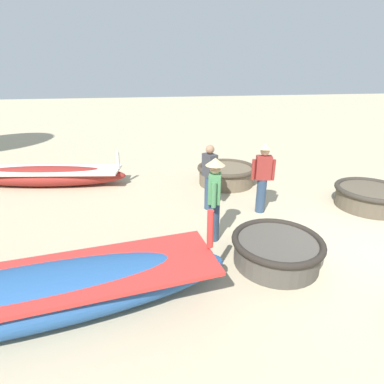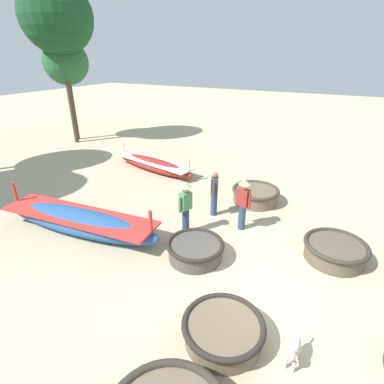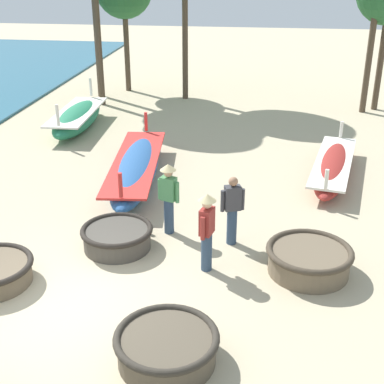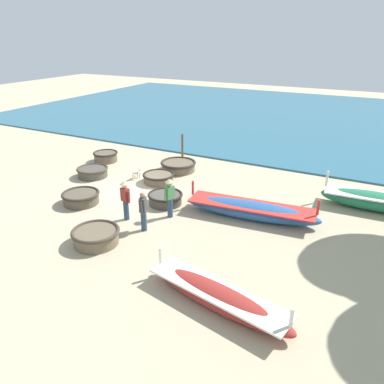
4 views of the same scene
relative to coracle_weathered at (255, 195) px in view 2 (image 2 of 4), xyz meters
name	(u,v)px [view 2 (image 2 of 4)]	position (x,y,z in m)	size (l,w,h in m)	color
ground_plane	(267,294)	(-4.46, -1.66, -0.30)	(80.00, 80.00, 0.00)	#BCAD8C
coracle_weathered	(255,195)	(0.00, 0.00, 0.00)	(1.72, 1.72, 0.55)	brown
coracle_nearest	(195,249)	(-4.03, 0.44, -0.03)	(1.55, 1.55, 0.49)	#4C473F
coracle_upturned	(335,250)	(-2.34, -2.89, -0.02)	(1.65, 1.65, 0.52)	brown
coracle_center	(223,330)	(-6.06, -1.21, -0.05)	(1.60, 1.60, 0.47)	brown
long_boat_white_hull	(79,221)	(-4.49, 4.22, 0.05)	(1.69, 5.62, 1.23)	#285693
long_boat_red_hull	(154,164)	(1.00, 5.20, 0.00)	(1.84, 4.75, 1.01)	maroon
fisherman_crouching	(214,192)	(-1.60, 0.97, 0.54)	(0.51, 0.32, 1.57)	#2D425B
fisherman_standing_left	(243,202)	(-2.02, -0.17, 0.66)	(0.36, 0.52, 1.67)	#2D425B
fisherman_hauling	(186,205)	(-3.04, 1.27, 0.66)	(0.51, 0.36, 1.67)	#2D425B
dog	(293,349)	(-5.95, -2.47, 0.07)	(0.69, 0.23, 0.55)	beige
tree_rightmost	(56,17)	(2.89, 12.28, 6.48)	(3.82, 3.82, 8.71)	#4C3D2D
tree_right_mid	(66,63)	(3.44, 12.77, 4.24)	(2.57, 2.57, 5.85)	#4C3D2D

